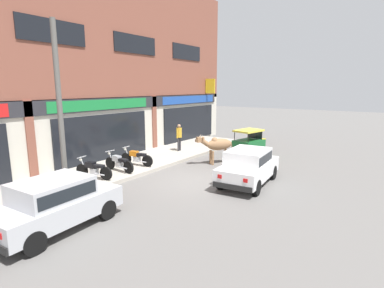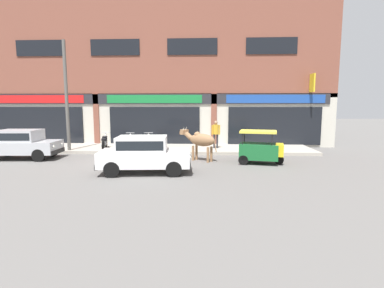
{
  "view_description": "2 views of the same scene",
  "coord_description": "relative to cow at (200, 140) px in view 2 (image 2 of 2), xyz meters",
  "views": [
    {
      "loc": [
        -10.06,
        -7.02,
        3.94
      ],
      "look_at": [
        1.4,
        1.0,
        1.27
      ],
      "focal_mm": 28.0,
      "sensor_mm": 36.0,
      "label": 1
    },
    {
      "loc": [
        3.46,
        -13.66,
        2.7
      ],
      "look_at": [
        2.67,
        1.0,
        0.76
      ],
      "focal_mm": 28.0,
      "sensor_mm": 36.0,
      "label": 2
    }
  ],
  "objects": [
    {
      "name": "shop_building",
      "position": [
        -3.1,
        5.29,
        4.04
      ],
      "size": [
        23.0,
        1.4,
        10.47
      ],
      "color": "brown",
      "rests_on": "ground"
    },
    {
      "name": "pedestrian",
      "position": [
        0.82,
        3.13,
        0.15
      ],
      "size": [
        0.5,
        0.32,
        1.6
      ],
      "color": "#2D2D33",
      "rests_on": "sidewalk"
    },
    {
      "name": "utility_pole",
      "position": [
        -7.39,
        1.93,
        2.14
      ],
      "size": [
        0.18,
        0.18,
        5.97
      ],
      "primitive_type": "cylinder",
      "color": "#595651",
      "rests_on": "sidewalk"
    },
    {
      "name": "sidewalk",
      "position": [
        -3.1,
        3.33,
        -0.92
      ],
      "size": [
        19.0,
        3.41,
        0.17
      ],
      "primitive_type": "cube",
      "color": "#A8A093",
      "rests_on": "ground"
    },
    {
      "name": "motorcycle_2",
      "position": [
        -3.09,
        2.77,
        -0.45
      ],
      "size": [
        0.56,
        1.8,
        0.88
      ],
      "color": "black",
      "rests_on": "sidewalk"
    },
    {
      "name": "cow",
      "position": [
        0.0,
        0.0,
        0.0
      ],
      "size": [
        1.88,
        1.41,
        1.61
      ],
      "color": "#936B47",
      "rests_on": "ground"
    },
    {
      "name": "motorcycle_1",
      "position": [
        -4.28,
        2.67,
        -0.45
      ],
      "size": [
        0.52,
        1.81,
        0.88
      ],
      "color": "black",
      "rests_on": "sidewalk"
    },
    {
      "name": "motorcycle_0",
      "position": [
        -5.64,
        2.69,
        -0.45
      ],
      "size": [
        0.62,
        1.79,
        0.88
      ],
      "color": "black",
      "rests_on": "sidewalk"
    },
    {
      "name": "auto_rickshaw",
      "position": [
        2.77,
        -0.53,
        -0.35
      ],
      "size": [
        2.12,
        1.49,
        1.52
      ],
      "color": "black",
      "rests_on": "ground"
    },
    {
      "name": "ground_plane",
      "position": [
        -3.1,
        -0.57,
        -1.01
      ],
      "size": [
        90.0,
        90.0,
        0.0
      ],
      "primitive_type": "plane",
      "color": "#605E5B"
    },
    {
      "name": "car_0",
      "position": [
        -2.16,
        -2.7,
        -0.19
      ],
      "size": [
        3.72,
        1.91,
        1.46
      ],
      "color": "black",
      "rests_on": "ground"
    },
    {
      "name": "car_1",
      "position": [
        -8.91,
        0.01,
        -0.19
      ],
      "size": [
        3.69,
        1.83,
        1.46
      ],
      "color": "black",
      "rests_on": "ground"
    }
  ]
}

